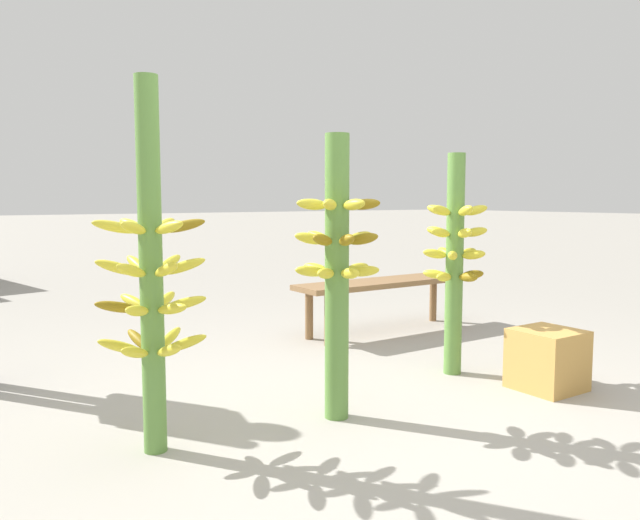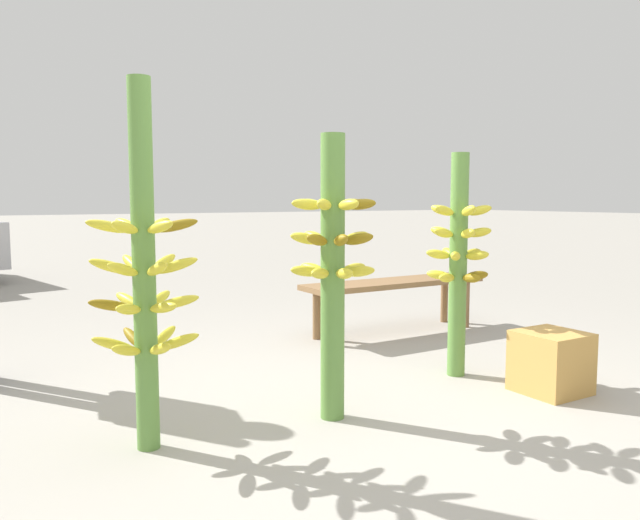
# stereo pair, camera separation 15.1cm
# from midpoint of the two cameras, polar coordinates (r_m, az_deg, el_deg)

# --- Properties ---
(ground_plane) EXTENTS (80.00, 80.00, 0.00)m
(ground_plane) POSITION_cam_midpoint_polar(r_m,az_deg,el_deg) (2.94, 3.44, -15.13)
(ground_plane) COLOR #9E998E
(banana_stalk_left) EXTENTS (0.45, 0.45, 1.53)m
(banana_stalk_left) POSITION_cam_midpoint_polar(r_m,az_deg,el_deg) (2.62, -16.79, -1.31)
(banana_stalk_left) COLOR #5B8C3D
(banana_stalk_left) RESTS_ON ground_plane
(banana_stalk_center) EXTENTS (0.41, 0.41, 1.34)m
(banana_stalk_center) POSITION_cam_midpoint_polar(r_m,az_deg,el_deg) (2.91, 0.07, -0.56)
(banana_stalk_center) COLOR #5B8C3D
(banana_stalk_center) RESTS_ON ground_plane
(banana_stalk_right) EXTENTS (0.38, 0.38, 1.31)m
(banana_stalk_right) POSITION_cam_midpoint_polar(r_m,az_deg,el_deg) (3.73, 11.07, 0.26)
(banana_stalk_right) COLOR #5B8C3D
(banana_stalk_right) RESTS_ON ground_plane
(market_bench) EXTENTS (1.53, 0.36, 0.41)m
(market_bench) POSITION_cam_midpoint_polar(r_m,az_deg,el_deg) (4.87, 5.16, -2.53)
(market_bench) COLOR olive
(market_bench) RESTS_ON ground_plane
(produce_crate) EXTENTS (0.33, 0.33, 0.33)m
(produce_crate) POSITION_cam_midpoint_polar(r_m,az_deg,el_deg) (3.64, 18.94, -8.60)
(produce_crate) COLOR #C69347
(produce_crate) RESTS_ON ground_plane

